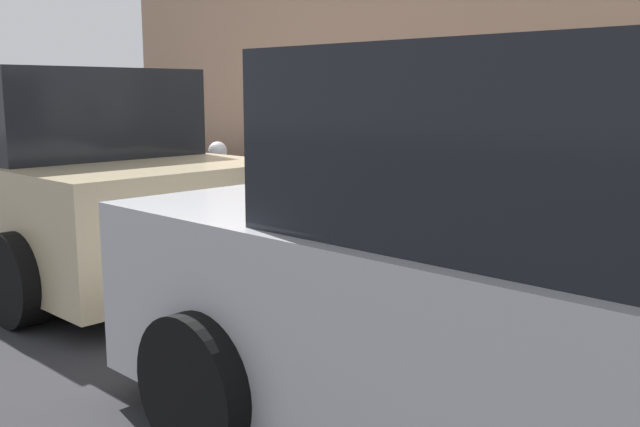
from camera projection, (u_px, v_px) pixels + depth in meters
ground_plane at (233, 248)px, 7.10m from camera, size 40.00×40.00×0.00m
sidewalk_curb at (394, 211)px, 8.82m from camera, size 18.00×5.00×0.14m
suitcase_olive_0 at (630, 246)px, 4.80m from camera, size 0.51×0.24×0.99m
suitcase_black_1 at (550, 250)px, 5.14m from camera, size 0.45×0.22×0.83m
suitcase_silver_2 at (502, 235)px, 5.53m from camera, size 0.36×0.20×0.81m
suitcase_maroon_3 at (454, 227)px, 5.83m from camera, size 0.40×0.21×0.87m
suitcase_red_4 at (408, 213)px, 6.13m from camera, size 0.43×0.25×0.79m
suitcase_teal_5 at (358, 214)px, 6.40m from camera, size 0.42×0.26×0.69m
suitcase_navy_6 at (324, 209)px, 6.77m from camera, size 0.43×0.28×0.91m
suitcase_olive_7 at (293, 205)px, 7.14m from camera, size 0.44×0.29×0.87m
suitcase_black_8 at (265, 200)px, 7.50m from camera, size 0.41×0.23×0.75m
fire_hydrant at (218, 178)px, 7.98m from camera, size 0.39×0.21×0.85m
bollard_post at (183, 175)px, 8.21m from camera, size 0.13×0.13×0.90m
parked_car_silver_0 at (607, 291)px, 2.71m from camera, size 4.26×2.22×1.70m
parked_car_beige_1 at (51, 178)px, 6.16m from camera, size 4.34×2.14×1.72m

